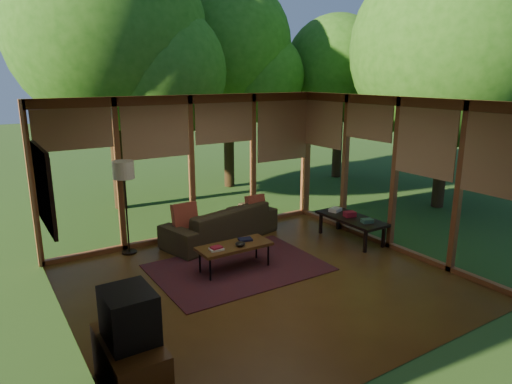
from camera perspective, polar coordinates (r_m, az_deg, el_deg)
floor at (r=7.05m, az=1.03°, el=-11.22°), size 5.50×5.50×0.00m
ceiling at (r=6.37m, az=1.14°, el=11.26°), size 5.50×5.50×0.00m
wall_left at (r=5.61m, az=-23.10°, el=-4.43°), size 0.04×5.00×2.70m
wall_front at (r=4.81m, az=17.93°, el=-7.05°), size 5.50×0.04×2.70m
window_wall_back at (r=8.72m, az=-8.06°, el=3.03°), size 5.50×0.12×2.70m
window_wall_right at (r=8.38m, az=16.96°, el=2.08°), size 0.12×5.00×2.70m
exterior_lawn at (r=17.85m, az=8.30°, el=4.41°), size 40.00×40.00×0.00m
tree_nw at (r=10.98m, az=-18.12°, el=18.55°), size 4.31×4.31×6.13m
tree_ne at (r=12.68m, az=-3.79°, el=17.87°), size 3.48×3.48×5.57m
tree_se at (r=11.29m, az=23.12°, el=16.18°), size 4.35×4.35×5.79m
tree_far at (r=13.94m, az=10.09°, el=14.94°), size 3.05×3.05×4.77m
rug at (r=7.54m, az=-2.25°, el=-9.40°), size 2.68×1.90×0.01m
sofa at (r=8.69m, az=-4.43°, el=-3.87°), size 2.41×1.39×0.66m
pillow_left at (r=8.25m, az=-8.90°, el=-3.00°), size 0.45×0.24×0.47m
pillow_right at (r=8.93m, az=-0.06°, el=-1.67°), size 0.39×0.21×0.41m
ct_book_lower at (r=7.12m, az=-4.97°, el=-7.13°), size 0.22×0.17×0.03m
ct_book_upper at (r=7.11m, az=-4.98°, el=-6.92°), size 0.18×0.14×0.03m
ct_book_side at (r=7.50m, az=-1.36°, el=-5.94°), size 0.24×0.20×0.03m
ct_bowl at (r=7.26m, az=-1.98°, el=-6.50°), size 0.16×0.16×0.07m
media_cabinet at (r=4.90m, az=-15.38°, el=-20.33°), size 0.50×1.00×0.60m
television at (r=4.62m, az=-15.60°, el=-14.63°), size 0.45×0.55×0.50m
console_book_a at (r=8.50m, az=13.73°, el=-3.53°), size 0.23×0.19×0.07m
console_book_b at (r=8.80m, az=11.64°, el=-2.71°), size 0.24×0.19×0.10m
console_book_c at (r=9.08m, az=9.88°, el=-2.19°), size 0.28×0.24×0.07m
floor_lamp at (r=8.03m, az=-16.20°, el=2.03°), size 0.36×0.36×1.65m
coffee_table at (r=7.34m, az=-2.71°, el=-6.85°), size 1.20×0.50×0.43m
side_console at (r=8.79m, az=11.83°, el=-3.37°), size 0.60×1.40×0.46m
wall_painting at (r=6.91m, az=-24.98°, el=0.50°), size 0.06×1.35×1.15m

